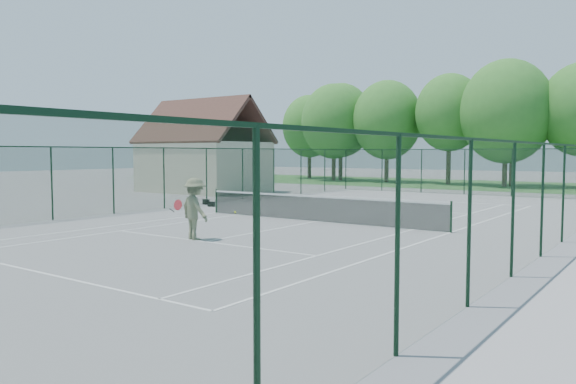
% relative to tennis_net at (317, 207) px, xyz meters
% --- Properties ---
extents(ground, '(140.00, 140.00, 0.00)m').
position_rel_tennis_net_xyz_m(ground, '(0.00, 0.00, -0.58)').
color(ground, gray).
rests_on(ground, ground).
extents(grass_far, '(80.00, 16.00, 0.01)m').
position_rel_tennis_net_xyz_m(grass_far, '(0.00, 30.00, -0.57)').
color(grass_far, '#397433').
rests_on(grass_far, ground).
extents(court_lines, '(11.05, 23.85, 0.01)m').
position_rel_tennis_net_xyz_m(court_lines, '(0.00, 0.00, -0.57)').
color(court_lines, white).
rests_on(court_lines, ground).
extents(tennis_net, '(11.08, 0.08, 1.10)m').
position_rel_tennis_net_xyz_m(tennis_net, '(0.00, 0.00, 0.00)').
color(tennis_net, black).
rests_on(tennis_net, ground).
extents(fence_enclosure, '(18.05, 36.05, 3.02)m').
position_rel_tennis_net_xyz_m(fence_enclosure, '(0.00, 0.00, 0.98)').
color(fence_enclosure, '#18331D').
rests_on(fence_enclosure, ground).
extents(utility_building, '(8.60, 6.27, 6.63)m').
position_rel_tennis_net_xyz_m(utility_building, '(-16.00, 10.00, 2.54)').
color(utility_building, beige).
rests_on(utility_building, ground).
extents(tree_line_far, '(39.40, 6.40, 9.70)m').
position_rel_tennis_net_xyz_m(tree_line_far, '(0.00, 30.00, 5.42)').
color(tree_line_far, '#413023').
rests_on(tree_line_far, ground).
extents(sports_bag_a, '(0.39, 0.29, 0.29)m').
position_rel_tennis_net_xyz_m(sports_bag_a, '(-8.82, 2.75, -0.43)').
color(sports_bag_a, black).
rests_on(sports_bag_a, ground).
extents(sports_bag_b, '(0.37, 0.27, 0.26)m').
position_rel_tennis_net_xyz_m(sports_bag_b, '(-7.75, 2.03, -0.45)').
color(sports_bag_b, black).
rests_on(sports_bag_b, ground).
extents(tennis_player, '(2.26, 1.02, 1.96)m').
position_rel_tennis_net_xyz_m(tennis_player, '(-0.57, -6.27, 0.41)').
color(tennis_player, '#66694C').
rests_on(tennis_player, ground).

